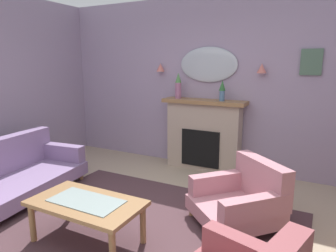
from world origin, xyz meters
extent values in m
cube|color=tan|center=(0.00, 0.00, -0.05)|extent=(6.64, 5.91, 0.10)
cube|color=#9E8CA8|center=(0.00, 2.51, 1.39)|extent=(6.64, 0.10, 2.79)
cube|color=#4C3338|center=(0.00, 0.20, 0.01)|extent=(3.20, 2.40, 0.01)
cube|color=tan|center=(-0.12, 2.30, 0.55)|extent=(1.20, 0.28, 1.10)
cube|color=black|center=(-0.12, 2.20, 0.38)|extent=(0.64, 0.12, 0.60)
cube|color=olive|center=(-0.12, 2.28, 1.13)|extent=(1.36, 0.36, 0.06)
cylinder|color=#9E6084|center=(-0.57, 2.26, 1.29)|extent=(0.10, 0.10, 0.26)
cone|color=#4C8447|center=(-0.57, 2.26, 1.50)|extent=(0.10, 0.10, 0.16)
cylinder|color=#4C7093|center=(0.18, 2.26, 1.24)|extent=(0.08, 0.08, 0.16)
cone|color=#2D6633|center=(0.18, 2.26, 1.40)|extent=(0.10, 0.10, 0.16)
ellipsoid|color=#B2BCC6|center=(-0.12, 2.43, 1.71)|extent=(0.96, 0.06, 0.56)
cone|color=#D17066|center=(-0.97, 2.38, 1.66)|extent=(0.14, 0.14, 0.14)
cone|color=#D17066|center=(0.73, 2.38, 1.66)|extent=(0.14, 0.14, 0.14)
cube|color=#4C6B56|center=(1.38, 2.44, 1.75)|extent=(0.28, 0.03, 0.36)
cube|color=olive|center=(-0.35, -0.24, 0.42)|extent=(1.10, 0.60, 0.04)
cube|color=#8C9E99|center=(-0.35, -0.24, 0.44)|extent=(0.72, 0.36, 0.01)
cylinder|color=olive|center=(-0.84, -0.48, 0.20)|extent=(0.06, 0.06, 0.40)
cylinder|color=olive|center=(0.14, -0.48, 0.20)|extent=(0.06, 0.06, 0.40)
cylinder|color=olive|center=(-0.84, 0.00, 0.20)|extent=(0.06, 0.06, 0.40)
cylinder|color=olive|center=(0.14, 0.00, 0.20)|extent=(0.06, 0.06, 0.40)
cube|color=gray|center=(-1.82, 0.15, 0.19)|extent=(1.04, 1.79, 0.18)
cube|color=gray|center=(-1.91, 0.93, 0.40)|extent=(0.77, 0.25, 0.24)
cylinder|color=olive|center=(-1.57, 0.96, 0.05)|extent=(0.07, 0.07, 0.10)
cylinder|color=olive|center=(-2.25, 0.87, 0.05)|extent=(0.07, 0.07, 0.10)
cube|color=#B77A84|center=(0.83, 0.73, 0.18)|extent=(1.13, 1.13, 0.16)
cube|color=#B77A84|center=(1.06, 0.99, 0.48)|extent=(0.70, 0.66, 0.45)
cube|color=#B77A84|center=(0.58, 0.97, 0.37)|extent=(0.59, 0.62, 0.22)
cube|color=#B77A84|center=(1.08, 0.50, 0.37)|extent=(0.59, 0.62, 0.22)
cylinder|color=olive|center=(0.35, 0.71, 0.05)|extent=(0.06, 0.06, 0.10)
cylinder|color=olive|center=(0.85, 0.25, 0.05)|extent=(0.06, 0.06, 0.10)
cylinder|color=olive|center=(0.81, 1.22, 0.05)|extent=(0.06, 0.06, 0.10)
cylinder|color=olive|center=(1.31, 0.75, 0.05)|extent=(0.06, 0.06, 0.10)
camera|label=1|loc=(1.58, -2.26, 1.75)|focal=32.28mm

